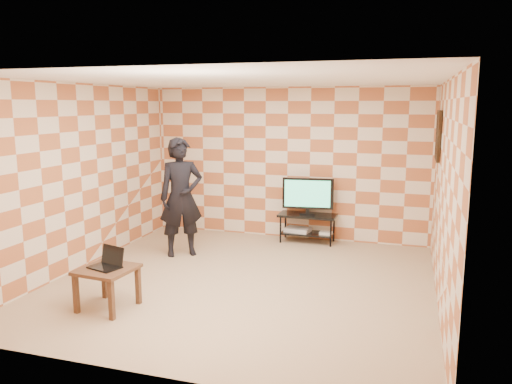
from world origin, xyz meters
TOP-DOWN VIEW (x-y plane):
  - floor at (0.00, 0.00)m, footprint 5.00×5.00m
  - wall_back at (0.00, 2.50)m, footprint 5.00×0.02m
  - wall_front at (0.00, -2.50)m, footprint 5.00×0.02m
  - wall_left at (-2.50, 0.00)m, footprint 0.02×5.00m
  - wall_right at (2.50, 0.00)m, footprint 0.02×5.00m
  - ceiling at (0.00, 0.00)m, footprint 5.00×5.00m
  - wall_art at (2.47, 1.55)m, footprint 0.04×0.72m
  - tv_stand at (0.43, 2.25)m, footprint 1.00×0.45m
  - tv at (0.43, 2.24)m, footprint 0.88×0.20m
  - dvd_player at (0.26, 2.26)m, footprint 0.47×0.36m
  - game_console at (0.77, 2.21)m, footprint 0.22×0.16m
  - side_table at (-1.25, -1.31)m, footprint 0.65×0.65m
  - laptop at (-1.25, -1.28)m, footprint 0.42×0.37m
  - person at (-1.34, 0.92)m, footprint 0.82×0.77m

SIDE VIEW (x-z plane):
  - floor at x=0.00m, z-range 0.00..0.00m
  - game_console at x=0.77m, z-range 0.17..0.22m
  - dvd_player at x=0.26m, z-range 0.17..0.24m
  - tv_stand at x=0.43m, z-range 0.12..0.62m
  - side_table at x=-1.25m, z-range 0.16..0.66m
  - laptop at x=-1.25m, z-range 0.43..0.67m
  - tv at x=0.43m, z-range 0.53..1.18m
  - person at x=-1.34m, z-range 0.00..1.88m
  - wall_back at x=0.00m, z-range 0.00..2.70m
  - wall_front at x=0.00m, z-range 0.00..2.70m
  - wall_left at x=-2.50m, z-range 0.00..2.70m
  - wall_right at x=2.50m, z-range 0.00..2.70m
  - wall_art at x=2.47m, z-range 1.59..2.31m
  - ceiling at x=0.00m, z-range 2.69..2.71m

